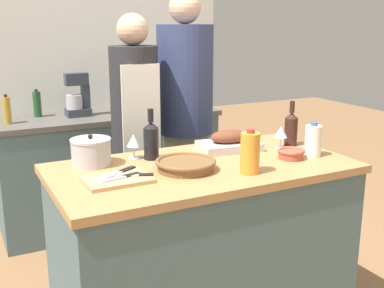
% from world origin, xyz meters
% --- Properties ---
extents(kitchen_island, '(1.50, 0.78, 0.92)m').
position_xyz_m(kitchen_island, '(0.00, 0.00, 0.46)').
color(kitchen_island, '#4C666B').
rests_on(kitchen_island, ground_plane).
extents(back_counter, '(1.75, 0.60, 0.91)m').
position_xyz_m(back_counter, '(0.00, 1.60, 0.46)').
color(back_counter, '#4C666B').
rests_on(back_counter, ground_plane).
extents(back_wall, '(2.25, 0.10, 2.55)m').
position_xyz_m(back_wall, '(0.00, 1.95, 1.27)').
color(back_wall, silver).
rests_on(back_wall, ground_plane).
extents(roasting_pan, '(0.36, 0.25, 0.11)m').
position_xyz_m(roasting_pan, '(0.27, 0.18, 0.96)').
color(roasting_pan, '#BCBCC1').
rests_on(roasting_pan, kitchen_island).
extents(wicker_basket, '(0.29, 0.29, 0.05)m').
position_xyz_m(wicker_basket, '(-0.12, -0.04, 0.95)').
color(wicker_basket, brown).
rests_on(wicker_basket, kitchen_island).
extents(cutting_board, '(0.30, 0.21, 0.02)m').
position_xyz_m(cutting_board, '(-0.46, -0.05, 0.93)').
color(cutting_board, tan).
rests_on(cutting_board, kitchen_island).
extents(stock_pot, '(0.20, 0.20, 0.16)m').
position_xyz_m(stock_pot, '(-0.50, 0.25, 0.99)').
color(stock_pot, '#B7B7BC').
rests_on(stock_pot, kitchen_island).
extents(mixing_bowl, '(0.14, 0.14, 0.05)m').
position_xyz_m(mixing_bowl, '(0.46, -0.11, 0.95)').
color(mixing_bowl, '#A84C38').
rests_on(mixing_bowl, kitchen_island).
extents(juice_jug, '(0.09, 0.09, 0.21)m').
position_xyz_m(juice_jug, '(0.13, -0.22, 1.02)').
color(juice_jug, orange).
rests_on(juice_jug, kitchen_island).
extents(milk_jug, '(0.09, 0.09, 0.18)m').
position_xyz_m(milk_jug, '(0.59, -0.12, 1.01)').
color(milk_jug, white).
rests_on(milk_jug, kitchen_island).
extents(wine_bottle_green, '(0.08, 0.08, 0.27)m').
position_xyz_m(wine_bottle_green, '(-0.19, 0.21, 1.03)').
color(wine_bottle_green, black).
rests_on(wine_bottle_green, kitchen_island).
extents(wine_bottle_dark, '(0.07, 0.07, 0.26)m').
position_xyz_m(wine_bottle_dark, '(0.63, 0.11, 1.02)').
color(wine_bottle_dark, '#381E19').
rests_on(wine_bottle_dark, kitchen_island).
extents(wine_glass_left, '(0.07, 0.07, 0.13)m').
position_xyz_m(wine_glass_left, '(0.54, 0.08, 1.01)').
color(wine_glass_left, silver).
rests_on(wine_glass_left, kitchen_island).
extents(wine_glass_right, '(0.07, 0.07, 0.13)m').
position_xyz_m(wine_glass_right, '(-0.27, 0.26, 1.01)').
color(wine_glass_right, silver).
rests_on(wine_glass_right, kitchen_island).
extents(knife_chef, '(0.23, 0.14, 0.01)m').
position_xyz_m(knife_chef, '(-0.44, 0.00, 0.94)').
color(knife_chef, '#B7B7BC').
rests_on(knife_chef, cutting_board).
extents(knife_paring, '(0.20, 0.07, 0.01)m').
position_xyz_m(knife_paring, '(-0.44, -0.06, 0.94)').
color(knife_paring, '#B7B7BC').
rests_on(knife_paring, cutting_board).
extents(knife_bread, '(0.17, 0.10, 0.01)m').
position_xyz_m(knife_bread, '(-0.38, -0.06, 0.94)').
color(knife_bread, '#B7B7BC').
rests_on(knife_bread, cutting_board).
extents(stand_mixer, '(0.18, 0.14, 0.33)m').
position_xyz_m(stand_mixer, '(-0.22, 1.60, 1.05)').
color(stand_mixer, '#333842').
rests_on(stand_mixer, back_counter).
extents(condiment_bottle_tall, '(0.06, 0.06, 0.21)m').
position_xyz_m(condiment_bottle_tall, '(-0.74, 1.54, 1.01)').
color(condiment_bottle_tall, '#B28E2D').
rests_on(condiment_bottle_tall, back_counter).
extents(condiment_bottle_short, '(0.06, 0.06, 0.16)m').
position_xyz_m(condiment_bottle_short, '(0.60, 1.56, 0.99)').
color(condiment_bottle_short, '#234C28').
rests_on(condiment_bottle_short, back_counter).
extents(condiment_bottle_extra, '(0.06, 0.06, 0.21)m').
position_xyz_m(condiment_bottle_extra, '(-0.50, 1.71, 1.01)').
color(condiment_bottle_extra, '#234C28').
rests_on(condiment_bottle_extra, back_counter).
extents(person_cook_aproned, '(0.30, 0.31, 1.66)m').
position_xyz_m(person_cook_aproned, '(-0.06, 0.79, 0.93)').
color(person_cook_aproned, beige).
rests_on(person_cook_aproned, ground_plane).
extents(person_cook_guest, '(0.38, 0.38, 1.81)m').
position_xyz_m(person_cook_guest, '(0.34, 0.89, 1.00)').
color(person_cook_guest, beige).
rests_on(person_cook_guest, ground_plane).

